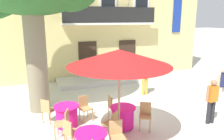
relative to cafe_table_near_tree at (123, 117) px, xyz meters
name	(u,v)px	position (x,y,z in m)	size (l,w,h in m)	color
ground_plane	(126,108)	(0.77, 1.50, -0.39)	(120.00, 120.00, 0.00)	beige
building_facade	(99,17)	(1.65, 8.48, 3.36)	(13.00, 5.09, 7.50)	#DBC67F
entrance_step_platform	(113,79)	(1.65, 5.58, -0.27)	(6.48, 1.83, 0.25)	silver
cafe_table_near_tree	(123,117)	(0.00, 0.00, 0.00)	(0.86, 0.86, 0.76)	#DB1984
cafe_chair_near_tree_0	(145,114)	(0.69, -0.30, 0.14)	(0.54, 0.54, 0.91)	tan
cafe_chair_near_tree_1	(113,106)	(-0.10, 0.75, 0.14)	(0.41, 0.41, 0.91)	tan
cafe_chair_near_tree_2	(113,122)	(-0.56, -0.51, 0.14)	(0.56, 0.56, 0.91)	tan
cafe_table_middle	(67,116)	(-1.79, 0.76, 0.00)	(0.86, 0.86, 0.76)	#DB1984
cafe_chair_middle_0	(85,106)	(-1.08, 1.03, 0.14)	(0.49, 0.49, 0.91)	tan
cafe_chair_middle_1	(48,109)	(-2.38, 1.22, 0.14)	(0.57, 0.57, 0.91)	tan
cafe_chair_middle_2	(64,122)	(-1.98, 0.03, 0.14)	(0.52, 0.52, 0.91)	tan
cafe_chair_front_0	(71,132)	(-1.87, -0.66, 0.14)	(0.55, 0.55, 0.91)	tan
cafe_chair_front_2	(117,134)	(-0.68, -1.22, 0.14)	(0.41, 0.41, 0.91)	tan
cafe_umbrella	(119,58)	(-0.48, -0.85, 2.22)	(2.90, 2.90, 2.85)	#997A56
pedestrian_near_entrance	(145,76)	(2.28, 2.72, 0.55)	(0.53, 0.37, 1.67)	gold
pedestrian_mid_plaza	(223,85)	(4.71, 0.41, 0.54)	(0.53, 0.39, 1.65)	silver
pedestrian_by_tree	(212,99)	(3.07, -0.73, 0.52)	(0.53, 0.23, 1.63)	#232328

